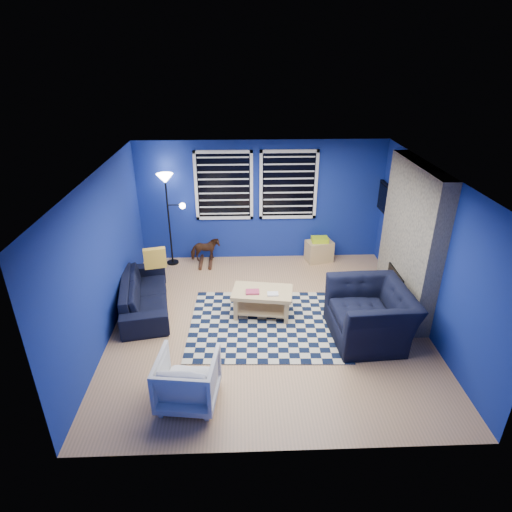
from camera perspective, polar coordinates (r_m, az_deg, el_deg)
The scene contains 18 objects.
floor at distance 7.15m, azimuth 1.60°, elevation -8.86°, with size 5.00×5.00×0.00m, color tan.
ceiling at distance 6.08m, azimuth 1.90°, elevation 10.86°, with size 5.00×5.00×0.00m, color white.
wall_back at distance 8.83m, azimuth 0.68°, elevation 7.27°, with size 5.00×5.00×0.00m, color navy.
wall_left at distance 6.83m, azimuth -19.69°, elevation -0.16°, with size 5.00×5.00×0.00m, color navy.
wall_right at distance 7.13m, azimuth 22.22°, elevation 0.51°, with size 5.00×5.00×0.00m, color navy.
fireplace at distance 7.51m, azimuth 19.74°, elevation 1.77°, with size 0.65×2.00×2.50m.
window_left at distance 8.68m, azimuth -4.31°, elevation 9.29°, with size 1.17×0.06×1.42m.
window_right at distance 8.73m, azimuth 4.36°, elevation 9.39°, with size 1.17×0.06×1.42m.
tv at distance 8.78m, azimuth 17.13°, elevation 7.02°, with size 0.07×1.00×0.58m.
rug at distance 7.10m, azimuth 1.45°, elevation -9.05°, with size 2.50×2.00×0.02m, color black.
sofa at distance 7.63m, azimuth -14.64°, elevation -4.86°, with size 0.75×1.91×0.56m, color black.
armchair_big at distance 6.83m, azimuth 14.98°, elevation -7.47°, with size 1.12×1.29×0.84m, color black.
armchair_bent at distance 5.64m, azimuth -9.10°, elevation -15.92°, with size 0.74×0.76×0.69m, color gray.
rocking_horse at distance 8.92m, azimuth -6.79°, elevation 0.83°, with size 0.59×0.27×0.50m, color #442716.
coffee_table at distance 7.16m, azimuth 0.83°, elevation -5.56°, with size 1.06×0.71×0.49m.
cabinet at distance 9.12m, azimuth 8.41°, elevation 0.74°, with size 0.60×0.47×0.53m.
floor_lamp at distance 8.60m, azimuth -11.75°, elevation 8.44°, with size 0.52×0.32×1.91m.
throw_pillow at distance 7.76m, azimuth -13.32°, elevation -0.28°, with size 0.39×0.12×0.37m, color gold.
Camera 1 is at (-0.42, -5.85, 4.09)m, focal length 30.00 mm.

